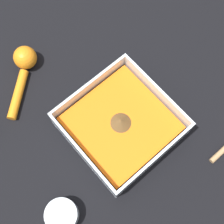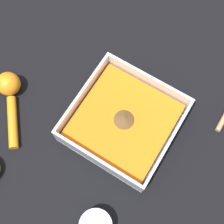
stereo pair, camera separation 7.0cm
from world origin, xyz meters
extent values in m
plane|color=black|center=(0.00, 0.00, 0.00)|extent=(4.00, 4.00, 0.00)
cube|color=silver|center=(0.01, 0.01, 0.00)|extent=(0.22, 0.22, 0.01)
cube|color=silver|center=(0.01, 0.12, 0.04)|extent=(0.22, 0.01, 0.06)
cube|color=silver|center=(0.01, -0.10, 0.04)|extent=(0.22, 0.01, 0.06)
cube|color=silver|center=(0.12, 0.01, 0.04)|extent=(0.01, 0.21, 0.06)
cube|color=silver|center=(-0.10, 0.01, 0.04)|extent=(0.01, 0.21, 0.06)
cube|color=orange|center=(0.01, 0.01, 0.02)|extent=(0.20, 0.20, 0.03)
cone|color=brown|center=(0.01, 0.01, 0.05)|extent=(0.05, 0.05, 0.02)
cylinder|color=silver|center=(0.07, -0.21, 0.02)|extent=(0.07, 0.07, 0.04)
cylinder|color=brown|center=(0.07, -0.21, 0.01)|extent=(0.06, 0.06, 0.02)
sphere|color=orange|center=(-0.27, -0.06, 0.03)|extent=(0.06, 0.06, 0.06)
cylinder|color=orange|center=(-0.21, -0.12, 0.01)|extent=(0.10, 0.11, 0.02)
camera|label=1|loc=(0.15, -0.14, 0.70)|focal=50.00mm
camera|label=2|loc=(0.10, -0.19, 0.70)|focal=50.00mm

